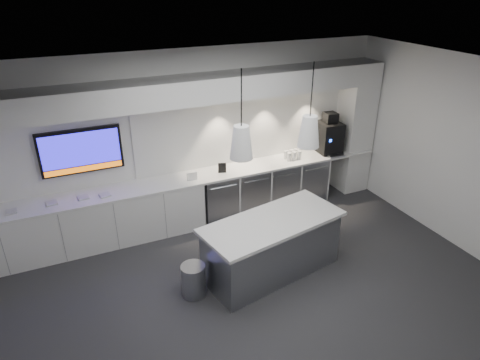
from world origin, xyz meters
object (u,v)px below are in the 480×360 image
bin (194,280)px  wall_tv (81,151)px  island (272,246)px  coffee_machine (329,136)px

bin → wall_tv: bearing=116.9°
island → wall_tv: bearing=126.6°
wall_tv → coffee_machine: bearing=-3.1°
island → bin: island is taller
wall_tv → island: bearing=-42.5°
wall_tv → coffee_machine: size_ratio=1.60×
island → coffee_machine: (2.21, 1.85, 0.77)m
island → bin: size_ratio=4.69×
wall_tv → coffee_machine: wall_tv is taller
wall_tv → coffee_machine: 4.52m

